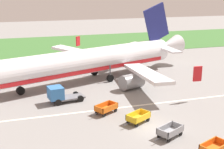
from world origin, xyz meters
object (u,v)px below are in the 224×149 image
Objects in this scene: baggage_cart_fourth_in_row at (138,117)px; service_truck_beside_carts at (60,94)px; baggage_cart_third_in_row at (170,131)px; baggage_cart_second_in_row at (214,148)px; airplane at (94,61)px; baggage_cart_far_end at (106,108)px.

service_truck_beside_carts is (-7.05, 8.27, 0.50)m from baggage_cart_fourth_in_row.
baggage_cart_second_in_row is at bearing -62.66° from baggage_cart_third_in_row.
airplane is 10.58× the size of baggage_cart_fourth_in_row.
service_truck_beside_carts reaches higher than baggage_cart_third_in_row.
baggage_cart_third_in_row is at bearing -54.18° from service_truck_beside_carts.
baggage_cart_second_in_row and baggage_cart_far_end have the same top height.
baggage_cart_fourth_in_row is (-1.69, 3.84, 0.00)m from baggage_cart_third_in_row.
airplane is 20.54m from baggage_cart_third_in_row.
service_truck_beside_carts is at bearing 125.82° from baggage_cart_third_in_row.
service_truck_beside_carts is at bearing 133.29° from baggage_cart_far_end.
baggage_cart_fourth_in_row is at bearing -87.53° from airplane.
baggage_cart_fourth_in_row is (-3.75, 7.82, 0.00)m from baggage_cart_second_in_row.
service_truck_beside_carts is (-8.74, 12.11, 0.50)m from baggage_cart_third_in_row.
baggage_cart_second_in_row is 0.77× the size of service_truck_beside_carts.
baggage_cart_far_end is (-6.25, 11.26, 0.00)m from baggage_cart_second_in_row.
service_truck_beside_carts is (-10.80, 16.09, 0.50)m from baggage_cart_second_in_row.
baggage_cart_fourth_in_row is at bearing 115.61° from baggage_cart_second_in_row.
baggage_cart_second_in_row is at bearing -56.14° from service_truck_beside_carts.
baggage_cart_far_end is (-1.79, -12.97, -2.45)m from airplane.
baggage_cart_fourth_in_row is at bearing 113.78° from baggage_cart_third_in_row.
baggage_cart_fourth_in_row is 0.75× the size of service_truck_beside_carts.
baggage_cart_fourth_in_row is (0.71, -16.41, -2.45)m from airplane.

